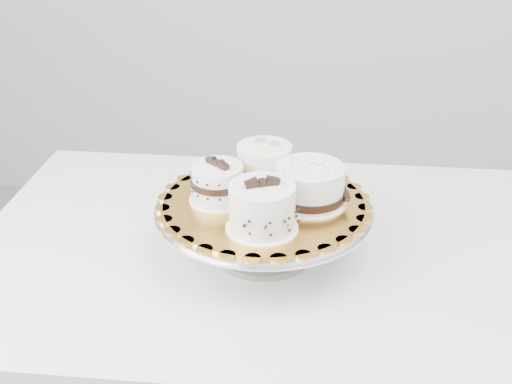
# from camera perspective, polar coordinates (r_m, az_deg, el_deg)

# --- Properties ---
(table) EXTENTS (1.15, 0.77, 0.75)m
(table) POSITION_cam_1_polar(r_m,az_deg,el_deg) (1.29, 1.18, -7.81)
(table) COLOR silver
(table) RESTS_ON floor
(cake_stand) EXTENTS (0.39, 0.39, 0.11)m
(cake_stand) POSITION_cam_1_polar(r_m,az_deg,el_deg) (1.17, 0.68, -2.52)
(cake_stand) COLOR gray
(cake_stand) RESTS_ON table
(cake_board) EXTENTS (0.43, 0.43, 0.01)m
(cake_board) POSITION_cam_1_polar(r_m,az_deg,el_deg) (1.15, 0.69, -0.97)
(cake_board) COLOR gold
(cake_board) RESTS_ON cake_stand
(cake_swirl) EXTENTS (0.14, 0.14, 0.10)m
(cake_swirl) POSITION_cam_1_polar(r_m,az_deg,el_deg) (1.05, 0.54, -1.48)
(cake_swirl) COLOR white
(cake_swirl) RESTS_ON cake_board
(cake_banded) EXTENTS (0.13, 0.13, 0.08)m
(cake_banded) POSITION_cam_1_polar(r_m,az_deg,el_deg) (1.15, -3.42, 0.69)
(cake_banded) COLOR white
(cake_banded) RESTS_ON cake_board
(cake_dots) EXTENTS (0.12, 0.12, 0.08)m
(cake_dots) POSITION_cam_1_polar(r_m,az_deg,el_deg) (1.20, 0.75, 2.52)
(cake_dots) COLOR white
(cake_dots) RESTS_ON cake_board
(cake_ribbon) EXTENTS (0.15, 0.15, 0.07)m
(cake_ribbon) POSITION_cam_1_polar(r_m,az_deg,el_deg) (1.14, 4.86, 0.57)
(cake_ribbon) COLOR white
(cake_ribbon) RESTS_ON cake_board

